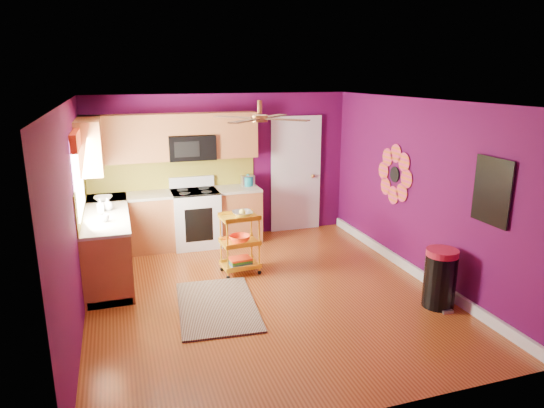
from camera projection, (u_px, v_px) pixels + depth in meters
name	position (u px, v px, depth m)	size (l,w,h in m)	color
ground	(265.00, 293.00, 6.42)	(5.00, 5.00, 0.00)	brown
room_envelope	(267.00, 172.00, 6.00)	(4.54, 5.04, 2.52)	#4E093F
lower_cabinets	(149.00, 231.00, 7.58)	(2.81, 2.31, 0.94)	#9C552A
electric_range	(196.00, 218.00, 8.13)	(0.76, 0.66, 1.13)	white
upper_cabinetry	(148.00, 141.00, 7.58)	(2.80, 2.30, 1.26)	#9C552A
left_window	(77.00, 160.00, 6.27)	(0.08, 1.35, 1.08)	white
panel_door	(296.00, 175.00, 8.82)	(0.95, 0.11, 2.15)	white
right_wall_art	(433.00, 181.00, 6.40)	(0.04, 2.74, 1.04)	black
ceiling_fan	(260.00, 118.00, 6.01)	(1.01, 1.01, 0.26)	#BF8C3F
shag_rug	(217.00, 306.00, 6.06)	(0.94, 1.54, 0.02)	black
rolling_cart	(240.00, 241.00, 6.97)	(0.56, 0.43, 0.96)	yellow
trash_can	(440.00, 278.00, 5.98)	(0.42, 0.45, 0.75)	black
teal_kettle	(248.00, 181.00, 8.37)	(0.18, 0.18, 0.21)	#127E8D
toaster	(248.00, 180.00, 8.39)	(0.22, 0.15, 0.18)	beige
soap_bottle_a	(100.00, 206.00, 6.76)	(0.09, 0.09, 0.20)	#EA3F72
soap_bottle_b	(108.00, 204.00, 6.86)	(0.15, 0.15, 0.19)	white
counter_dish	(103.00, 198.00, 7.40)	(0.28, 0.28, 0.07)	white
counter_cup	(105.00, 218.00, 6.34)	(0.12, 0.12, 0.10)	white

